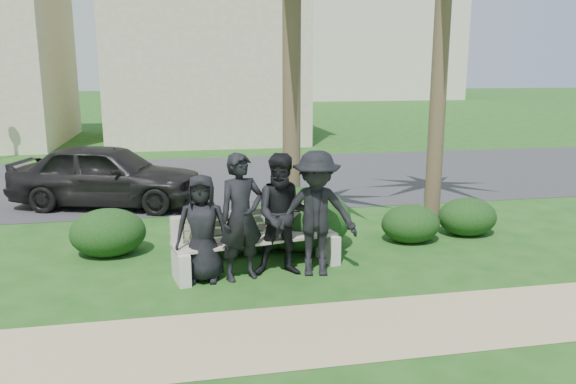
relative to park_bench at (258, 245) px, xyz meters
name	(u,v)px	position (x,y,z in m)	size (l,w,h in m)	color
ground	(339,274)	(1.17, -0.46, -0.40)	(160.00, 160.00, 0.00)	#1B4B15
footpath	(381,327)	(1.17, -2.26, -0.40)	(30.00, 1.60, 0.01)	tan
asphalt_street	(261,177)	(1.17, 7.54, -0.40)	(160.00, 8.00, 0.01)	#2D2D30
stucco_bldg_right	(204,55)	(0.17, 17.54, 3.26)	(8.40, 8.40, 7.30)	#B9B18B
park_bench	(258,245)	(0.00, 0.00, 0.00)	(2.67, 1.08, 0.90)	gray
man_a	(202,228)	(-0.85, -0.29, 0.39)	(0.77, 0.50, 1.58)	black
man_b	(241,217)	(-0.28, -0.32, 0.54)	(0.69, 0.45, 1.88)	black
man_c	(284,215)	(0.36, -0.27, 0.52)	(0.90, 0.70, 1.85)	black
man_d	(316,214)	(0.83, -0.36, 0.54)	(1.22, 0.70, 1.89)	black
hedge_a	(108,231)	(-2.35, 1.22, 0.00)	(1.24, 1.03, 0.81)	#0E3311
hedge_b	(224,232)	(-0.45, 0.87, -0.03)	(1.14, 0.94, 0.75)	#0E3311
hedge_c	(265,227)	(0.28, 1.01, -0.02)	(1.17, 0.97, 0.76)	#0E3311
hedge_d	(302,217)	(0.92, 0.93, 0.15)	(1.69, 1.40, 1.11)	#0E3311
hedge_e	(411,223)	(2.91, 0.93, -0.06)	(1.07, 0.88, 0.70)	#0E3311
hedge_f	(467,216)	(4.13, 1.13, -0.04)	(1.10, 0.91, 0.72)	#0E3311
car_a	(107,175)	(-2.73, 4.77, 0.31)	(1.70, 4.22, 1.44)	black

